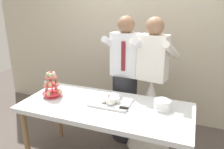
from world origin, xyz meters
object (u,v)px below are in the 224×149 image
at_px(dessert_table, 105,112).
at_px(cupcake_stand, 52,86).
at_px(person_groom, 125,88).
at_px(person_bride, 150,104).
at_px(plate_stack, 162,105).
at_px(main_cake_tray, 111,100).

bearing_deg(dessert_table, cupcake_stand, 179.62).
xyz_separation_m(cupcake_stand, person_groom, (0.68, 0.62, -0.16)).
xyz_separation_m(dessert_table, cupcake_stand, (-0.65, 0.00, 0.21)).
distance_m(person_groom, person_bride, 0.39).
relative_size(cupcake_stand, plate_stack, 1.71).
bearing_deg(main_cake_tray, cupcake_stand, -175.33).
height_order(main_cake_tray, person_bride, person_bride).
xyz_separation_m(plate_stack, person_bride, (-0.20, 0.45, -0.24)).
height_order(dessert_table, plate_stack, plate_stack).
bearing_deg(person_bride, plate_stack, -65.65).
distance_m(dessert_table, cupcake_stand, 0.69).
distance_m(main_cake_tray, person_groom, 0.56).
relative_size(plate_stack, person_bride, 0.11).
bearing_deg(person_bride, person_groom, 173.42).
height_order(dessert_table, person_bride, person_bride).
bearing_deg(cupcake_stand, plate_stack, 5.84).
relative_size(cupcake_stand, person_bride, 0.18).
xyz_separation_m(cupcake_stand, person_bride, (1.03, 0.58, -0.32)).
bearing_deg(main_cake_tray, person_bride, 57.62).
bearing_deg(plate_stack, person_groom, 138.55).
height_order(dessert_table, person_groom, person_groom).
height_order(cupcake_stand, person_bride, person_bride).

